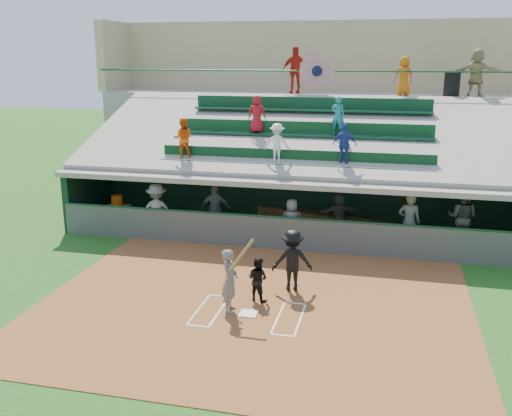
% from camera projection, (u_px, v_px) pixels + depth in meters
% --- Properties ---
extents(ground, '(100.00, 100.00, 0.00)m').
position_uv_depth(ground, '(248.00, 315.00, 14.17)').
color(ground, '#1C4D15').
rests_on(ground, ground).
extents(dirt_slab, '(11.00, 9.00, 0.02)m').
position_uv_depth(dirt_slab, '(253.00, 306.00, 14.64)').
color(dirt_slab, brown).
rests_on(dirt_slab, ground).
extents(home_plate, '(0.43, 0.43, 0.03)m').
position_uv_depth(home_plate, '(248.00, 314.00, 14.16)').
color(home_plate, white).
rests_on(home_plate, dirt_slab).
extents(batters_box_chalk, '(2.65, 1.85, 0.01)m').
position_uv_depth(batters_box_chalk, '(248.00, 314.00, 14.16)').
color(batters_box_chalk, white).
rests_on(batters_box_chalk, dirt_slab).
extents(dugout_floor, '(16.00, 3.50, 0.04)m').
position_uv_depth(dugout_floor, '(294.00, 234.00, 20.51)').
color(dugout_floor, gray).
rests_on(dugout_floor, ground).
extents(concourse_slab, '(20.00, 3.00, 4.60)m').
position_uv_depth(concourse_slab, '(319.00, 144.00, 26.26)').
color(concourse_slab, gray).
rests_on(concourse_slab, ground).
extents(grandstand, '(20.40, 10.40, 7.80)m').
position_uv_depth(grandstand, '(310.00, 155.00, 23.46)').
color(grandstand, '#4C514C').
rests_on(grandstand, ground).
extents(batter_at_plate, '(0.85, 0.73, 1.95)m').
position_uv_depth(batter_at_plate, '(230.00, 280.00, 14.12)').
color(batter_at_plate, '#535651').
rests_on(batter_at_plate, dirt_slab).
extents(catcher, '(0.69, 0.61, 1.18)m').
position_uv_depth(catcher, '(258.00, 279.00, 14.84)').
color(catcher, black).
rests_on(catcher, dirt_slab).
extents(home_umpire, '(1.23, 0.91, 1.71)m').
position_uv_depth(home_umpire, '(292.00, 260.00, 15.43)').
color(home_umpire, black).
rests_on(home_umpire, dirt_slab).
extents(dugout_bench, '(15.90, 5.40, 0.50)m').
position_uv_depth(dugout_bench, '(297.00, 216.00, 21.77)').
color(dugout_bench, brown).
rests_on(dugout_bench, dugout_floor).
extents(white_table, '(0.95, 0.80, 0.72)m').
position_uv_depth(white_table, '(119.00, 215.00, 21.51)').
color(white_table, white).
rests_on(white_table, dugout_floor).
extents(water_cooler, '(0.42, 0.42, 0.42)m').
position_uv_depth(water_cooler, '(117.00, 201.00, 21.35)').
color(water_cooler, orange).
rests_on(water_cooler, white_table).
extents(dugout_player_a, '(1.39, 1.03, 1.92)m').
position_uv_depth(dugout_player_a, '(157.00, 211.00, 19.86)').
color(dugout_player_a, '#60635D').
rests_on(dugout_player_a, dugout_floor).
extents(dugout_player_b, '(1.11, 0.61, 1.79)m').
position_uv_depth(dugout_player_b, '(216.00, 209.00, 20.34)').
color(dugout_player_b, '#60635D').
rests_on(dugout_player_b, dugout_floor).
extents(dugout_player_c, '(0.85, 0.62, 1.60)m').
position_uv_depth(dugout_player_c, '(292.00, 222.00, 19.10)').
color(dugout_player_c, '#5D605B').
rests_on(dugout_player_c, dugout_floor).
extents(dugout_player_d, '(1.51, 0.96, 1.55)m').
position_uv_depth(dugout_player_d, '(339.00, 214.00, 20.20)').
color(dugout_player_d, '#51534E').
rests_on(dugout_player_d, dugout_floor).
extents(dugout_player_e, '(0.77, 0.56, 1.95)m').
position_uv_depth(dugout_player_e, '(409.00, 222.00, 18.44)').
color(dugout_player_e, '#5D5F5A').
rests_on(dugout_player_e, dugout_floor).
extents(dugout_player_f, '(1.15, 1.01, 2.00)m').
position_uv_depth(dugout_player_f, '(462.00, 217.00, 18.92)').
color(dugout_player_f, '#5C5E59').
rests_on(dugout_player_f, dugout_floor).
extents(trash_bin, '(0.64, 0.64, 0.96)m').
position_uv_depth(trash_bin, '(452.00, 84.00, 23.43)').
color(trash_bin, black).
rests_on(trash_bin, concourse_slab).
extents(concourse_staff_a, '(1.28, 0.88, 2.02)m').
position_uv_depth(concourse_staff_a, '(296.00, 70.00, 24.78)').
color(concourse_staff_a, '#AC1E13').
rests_on(concourse_staff_a, concourse_slab).
extents(concourse_staff_b, '(0.90, 0.72, 1.61)m').
position_uv_depth(concourse_staff_b, '(404.00, 76.00, 23.62)').
color(concourse_staff_b, '#C55C0B').
rests_on(concourse_staff_b, concourse_slab).
extents(concourse_staff_c, '(1.87, 1.07, 1.92)m').
position_uv_depth(concourse_staff_c, '(477.00, 72.00, 23.23)').
color(concourse_staff_c, tan).
rests_on(concourse_staff_c, concourse_slab).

